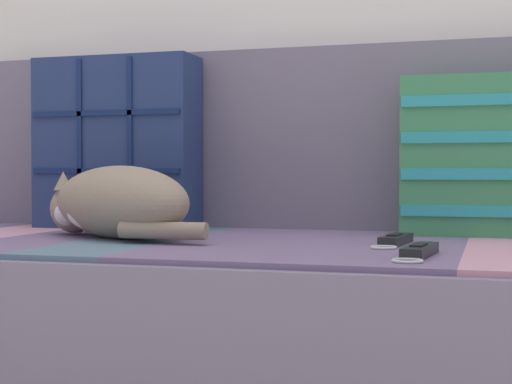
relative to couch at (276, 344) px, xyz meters
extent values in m
cube|color=slate|center=(0.00, 0.00, 0.09)|extent=(1.98, 0.88, 0.23)
cube|color=slate|center=(-0.47, -0.02, 0.21)|extent=(0.19, 0.79, 0.01)
cube|color=slate|center=(-0.28, -0.02, 0.21)|extent=(0.19, 0.79, 0.01)
cube|color=slate|center=(-0.09, -0.02, 0.21)|extent=(0.19, 0.79, 0.01)
cube|color=slate|center=(0.09, -0.02, 0.21)|extent=(0.19, 0.79, 0.01)
cube|color=slate|center=(0.28, -0.02, 0.21)|extent=(0.19, 0.79, 0.01)
cube|color=slate|center=(0.00, 0.38, 0.44)|extent=(1.98, 0.14, 0.44)
cube|color=navy|center=(-0.48, 0.23, 0.43)|extent=(0.41, 0.13, 0.43)
cube|color=navy|center=(-0.48, 0.16, 0.36)|extent=(0.39, 0.01, 0.01)
cube|color=navy|center=(-0.55, 0.16, 0.43)|extent=(0.01, 0.01, 0.41)
cube|color=navy|center=(-0.48, 0.16, 0.50)|extent=(0.39, 0.01, 0.01)
cube|color=navy|center=(-0.41, 0.16, 0.43)|extent=(0.01, 0.01, 0.41)
cube|color=#3D8956|center=(0.44, 0.23, 0.39)|extent=(0.42, 0.13, 0.35)
cube|color=teal|center=(0.44, 0.16, 0.27)|extent=(0.41, 0.01, 0.02)
cube|color=teal|center=(0.44, 0.16, 0.35)|extent=(0.41, 0.01, 0.02)
cube|color=teal|center=(0.44, 0.16, 0.43)|extent=(0.41, 0.01, 0.02)
cube|color=teal|center=(0.44, 0.16, 0.51)|extent=(0.41, 0.01, 0.02)
ellipsoid|color=gray|center=(-0.32, -0.07, 0.29)|extent=(0.43, 0.33, 0.15)
sphere|color=gray|center=(-0.47, 0.01, 0.27)|extent=(0.11, 0.11, 0.11)
sphere|color=white|center=(-0.47, -0.02, 0.27)|extent=(0.06, 0.06, 0.06)
ellipsoid|color=white|center=(-0.37, -0.09, 0.27)|extent=(0.12, 0.04, 0.07)
cylinder|color=gray|center=(-0.18, -0.16, 0.24)|extent=(0.18, 0.04, 0.03)
cone|color=gray|center=(-0.48, -0.02, 0.34)|extent=(0.04, 0.04, 0.04)
cone|color=gray|center=(-0.46, 0.03, 0.34)|extent=(0.04, 0.04, 0.04)
cube|color=black|center=(0.25, -0.03, 0.22)|extent=(0.05, 0.15, 0.02)
cube|color=black|center=(0.25, -0.05, 0.24)|extent=(0.03, 0.05, 0.00)
cube|color=black|center=(0.26, 0.03, 0.22)|extent=(0.03, 0.01, 0.02)
torus|color=silver|center=(0.24, -0.13, 0.22)|extent=(0.05, 0.05, 0.01)
cube|color=black|center=(0.31, -0.24, 0.22)|extent=(0.05, 0.16, 0.02)
cube|color=black|center=(0.31, -0.25, 0.24)|extent=(0.03, 0.06, 0.00)
cube|color=black|center=(0.32, -0.16, 0.22)|extent=(0.03, 0.01, 0.02)
torus|color=silver|center=(0.30, -0.34, 0.22)|extent=(0.05, 0.05, 0.01)
camera|label=1|loc=(0.43, -1.55, 0.35)|focal=55.00mm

